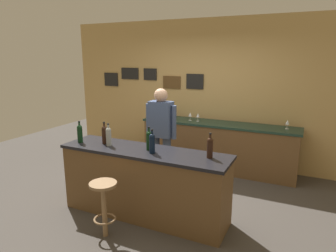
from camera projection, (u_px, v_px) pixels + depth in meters
name	position (u px, v px, depth m)	size (l,w,h in m)	color
ground_plane	(158.00, 202.00, 4.41)	(10.00, 10.00, 0.00)	#423D38
back_wall	(204.00, 92.00, 5.88)	(6.00, 0.09, 2.80)	tan
bar_counter	(144.00, 183.00, 3.95)	(2.27, 0.60, 0.92)	brown
side_counter	(217.00, 146.00, 5.59)	(2.88, 0.56, 0.90)	brown
bartender	(161.00, 132.00, 4.69)	(0.52, 0.21, 1.62)	#384766
bar_stool	(104.00, 200.00, 3.47)	(0.32, 0.32, 0.68)	olive
wine_bottle_a	(80.00, 133.00, 4.15)	(0.07, 0.07, 0.31)	black
wine_bottle_b	(104.00, 134.00, 4.09)	(0.07, 0.07, 0.31)	black
wine_bottle_c	(109.00, 136.00, 4.00)	(0.07, 0.07, 0.31)	#999E99
wine_bottle_d	(149.00, 140.00, 3.81)	(0.07, 0.07, 0.31)	black
wine_bottle_e	(152.00, 143.00, 3.69)	(0.07, 0.07, 0.31)	black
wine_bottle_f	(210.00, 147.00, 3.51)	(0.07, 0.07, 0.31)	black
wine_glass_a	(168.00, 113.00, 5.81)	(0.07, 0.07, 0.16)	silver
wine_glass_b	(190.00, 115.00, 5.68)	(0.07, 0.07, 0.16)	silver
wine_glass_c	(198.00, 115.00, 5.60)	(0.07, 0.07, 0.16)	silver
wine_glass_d	(287.00, 122.00, 5.01)	(0.07, 0.07, 0.16)	silver
coffee_mug	(162.00, 115.00, 6.00)	(0.13, 0.08, 0.09)	#B2332D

